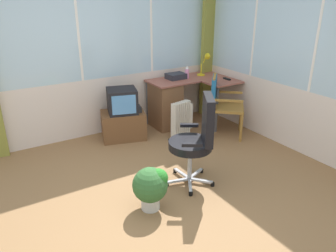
{
  "coord_description": "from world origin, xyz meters",
  "views": [
    {
      "loc": [
        -1.44,
        -2.6,
        2.12
      ],
      "look_at": [
        0.44,
        0.44,
        0.65
      ],
      "focal_mm": 35.49,
      "sensor_mm": 36.0,
      "label": 1
    }
  ],
  "objects_px": {
    "desk_lamp": "(207,61)",
    "office_chair": "(198,135)",
    "potted_plant": "(151,186)",
    "space_heater": "(182,120)",
    "tv_on_stand": "(123,117)",
    "desk": "(169,102)",
    "paper_tray": "(176,76)",
    "wooden_armchair": "(220,98)",
    "spray_bottle": "(187,72)",
    "tv_remote": "(227,79)"
  },
  "relations": [
    {
      "from": "wooden_armchair",
      "to": "office_chair",
      "type": "distance_m",
      "value": 1.5
    },
    {
      "from": "wooden_armchair",
      "to": "tv_on_stand",
      "type": "relative_size",
      "value": 1.2
    },
    {
      "from": "desk",
      "to": "tv_on_stand",
      "type": "height_order",
      "value": "tv_on_stand"
    },
    {
      "from": "desk",
      "to": "office_chair",
      "type": "relative_size",
      "value": 1.24
    },
    {
      "from": "desk",
      "to": "paper_tray",
      "type": "relative_size",
      "value": 4.39
    },
    {
      "from": "tv_remote",
      "to": "desk_lamp",
      "type": "bearing_deg",
      "value": 107.03
    },
    {
      "from": "tv_remote",
      "to": "office_chair",
      "type": "xyz_separation_m",
      "value": [
        -1.53,
        -1.28,
        -0.17
      ]
    },
    {
      "from": "space_heater",
      "to": "office_chair",
      "type": "bearing_deg",
      "value": -116.06
    },
    {
      "from": "desk_lamp",
      "to": "desk",
      "type": "bearing_deg",
      "value": -179.67
    },
    {
      "from": "space_heater",
      "to": "potted_plant",
      "type": "distance_m",
      "value": 1.8
    },
    {
      "from": "desk",
      "to": "office_chair",
      "type": "bearing_deg",
      "value": -111.54
    },
    {
      "from": "tv_on_stand",
      "to": "desk",
      "type": "bearing_deg",
      "value": 3.96
    },
    {
      "from": "desk",
      "to": "tv_remote",
      "type": "relative_size",
      "value": 8.78
    },
    {
      "from": "wooden_armchair",
      "to": "space_heater",
      "type": "relative_size",
      "value": 1.57
    },
    {
      "from": "desk_lamp",
      "to": "office_chair",
      "type": "xyz_separation_m",
      "value": [
        -1.42,
        -1.69,
        -0.41
      ]
    },
    {
      "from": "desk_lamp",
      "to": "wooden_armchair",
      "type": "relative_size",
      "value": 0.41
    },
    {
      "from": "space_heater",
      "to": "tv_on_stand",
      "type": "bearing_deg",
      "value": 146.03
    },
    {
      "from": "wooden_armchair",
      "to": "office_chair",
      "type": "xyz_separation_m",
      "value": [
        -1.14,
        -0.98,
        0.02
      ]
    },
    {
      "from": "desk_lamp",
      "to": "potted_plant",
      "type": "bearing_deg",
      "value": -138.8
    },
    {
      "from": "tv_remote",
      "to": "spray_bottle",
      "type": "xyz_separation_m",
      "value": [
        -0.52,
        0.4,
        0.09
      ]
    },
    {
      "from": "desk_lamp",
      "to": "spray_bottle",
      "type": "bearing_deg",
      "value": -179.12
    },
    {
      "from": "wooden_armchair",
      "to": "space_heater",
      "type": "height_order",
      "value": "wooden_armchair"
    },
    {
      "from": "spray_bottle",
      "to": "space_heater",
      "type": "height_order",
      "value": "spray_bottle"
    },
    {
      "from": "desk",
      "to": "potted_plant",
      "type": "relative_size",
      "value": 2.84
    },
    {
      "from": "desk",
      "to": "spray_bottle",
      "type": "bearing_deg",
      "value": -0.33
    },
    {
      "from": "tv_on_stand",
      "to": "space_heater",
      "type": "xyz_separation_m",
      "value": [
        0.74,
        -0.5,
        -0.04
      ]
    },
    {
      "from": "desk",
      "to": "desk_lamp",
      "type": "xyz_separation_m",
      "value": [
        0.76,
        0.0,
        0.6
      ]
    },
    {
      "from": "desk_lamp",
      "to": "office_chair",
      "type": "height_order",
      "value": "desk_lamp"
    },
    {
      "from": "spray_bottle",
      "to": "paper_tray",
      "type": "xyz_separation_m",
      "value": [
        -0.17,
        0.08,
        -0.06
      ]
    },
    {
      "from": "desk_lamp",
      "to": "paper_tray",
      "type": "xyz_separation_m",
      "value": [
        -0.57,
        0.07,
        -0.21
      ]
    },
    {
      "from": "tv_remote",
      "to": "potted_plant",
      "type": "xyz_separation_m",
      "value": [
        -2.23,
        -1.45,
        -0.5
      ]
    },
    {
      "from": "space_heater",
      "to": "wooden_armchair",
      "type": "bearing_deg",
      "value": -14.45
    },
    {
      "from": "paper_tray",
      "to": "tv_on_stand",
      "type": "relative_size",
      "value": 0.38
    },
    {
      "from": "office_chair",
      "to": "potted_plant",
      "type": "distance_m",
      "value": 0.79
    },
    {
      "from": "tv_remote",
      "to": "paper_tray",
      "type": "bearing_deg",
      "value": 146.91
    },
    {
      "from": "office_chair",
      "to": "potted_plant",
      "type": "xyz_separation_m",
      "value": [
        -0.7,
        -0.17,
        -0.33
      ]
    },
    {
      "from": "spray_bottle",
      "to": "tv_on_stand",
      "type": "xyz_separation_m",
      "value": [
        -1.2,
        -0.06,
        -0.52
      ]
    },
    {
      "from": "desk",
      "to": "paper_tray",
      "type": "distance_m",
      "value": 0.44
    },
    {
      "from": "space_heater",
      "to": "paper_tray",
      "type": "bearing_deg",
      "value": 65.04
    },
    {
      "from": "paper_tray",
      "to": "wooden_armchair",
      "type": "distance_m",
      "value": 0.87
    },
    {
      "from": "spray_bottle",
      "to": "potted_plant",
      "type": "relative_size",
      "value": 0.47
    },
    {
      "from": "potted_plant",
      "to": "tv_remote",
      "type": "bearing_deg",
      "value": 33.03
    },
    {
      "from": "spray_bottle",
      "to": "potted_plant",
      "type": "height_order",
      "value": "spray_bottle"
    },
    {
      "from": "spray_bottle",
      "to": "paper_tray",
      "type": "height_order",
      "value": "spray_bottle"
    },
    {
      "from": "desk_lamp",
      "to": "wooden_armchair",
      "type": "bearing_deg",
      "value": -111.84
    },
    {
      "from": "tv_on_stand",
      "to": "potted_plant",
      "type": "bearing_deg",
      "value": -105.96
    },
    {
      "from": "spray_bottle",
      "to": "office_chair",
      "type": "relative_size",
      "value": 0.2
    },
    {
      "from": "desk",
      "to": "wooden_armchair",
      "type": "height_order",
      "value": "wooden_armchair"
    },
    {
      "from": "wooden_armchair",
      "to": "office_chair",
      "type": "height_order",
      "value": "office_chair"
    },
    {
      "from": "paper_tray",
      "to": "space_heater",
      "type": "relative_size",
      "value": 0.5
    }
  ]
}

